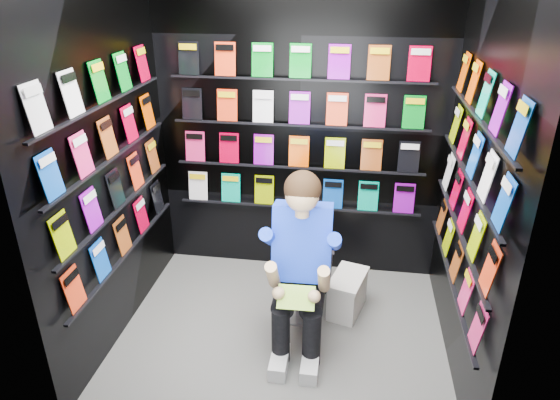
# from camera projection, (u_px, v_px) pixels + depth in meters

# --- Properties ---
(floor) EXTENTS (2.40, 2.40, 0.00)m
(floor) POSITION_uv_depth(u_px,v_px,m) (282.00, 334.00, 3.77)
(floor) COLOR slate
(floor) RESTS_ON ground
(wall_back) EXTENTS (2.40, 0.04, 2.60)m
(wall_back) POSITION_uv_depth(u_px,v_px,m) (300.00, 130.00, 4.12)
(wall_back) COLOR black
(wall_back) RESTS_ON floor
(wall_front) EXTENTS (2.40, 0.04, 2.60)m
(wall_front) POSITION_uv_depth(u_px,v_px,m) (251.00, 252.00, 2.33)
(wall_front) COLOR black
(wall_front) RESTS_ON floor
(wall_left) EXTENTS (0.04, 2.00, 2.60)m
(wall_left) POSITION_uv_depth(u_px,v_px,m) (108.00, 164.00, 3.39)
(wall_left) COLOR black
(wall_left) RESTS_ON floor
(wall_right) EXTENTS (0.04, 2.00, 2.60)m
(wall_right) POSITION_uv_depth(u_px,v_px,m) (475.00, 185.00, 3.06)
(wall_right) COLOR black
(wall_right) RESTS_ON floor
(comics_back) EXTENTS (2.10, 0.06, 1.37)m
(comics_back) POSITION_uv_depth(u_px,v_px,m) (299.00, 130.00, 4.09)
(comics_back) COLOR #B90028
(comics_back) RESTS_ON wall_back
(comics_left) EXTENTS (0.06, 1.70, 1.37)m
(comics_left) POSITION_uv_depth(u_px,v_px,m) (112.00, 164.00, 3.38)
(comics_left) COLOR #B90028
(comics_left) RESTS_ON wall_left
(comics_right) EXTENTS (0.06, 1.70, 1.37)m
(comics_right) POSITION_uv_depth(u_px,v_px,m) (470.00, 184.00, 3.06)
(comics_right) COLOR #B90028
(comics_right) RESTS_ON wall_right
(toilet) EXTENTS (0.44, 0.76, 0.73)m
(toilet) POSITION_uv_depth(u_px,v_px,m) (307.00, 265.00, 3.96)
(toilet) COLOR white
(toilet) RESTS_ON floor
(longbox) EXTENTS (0.31, 0.44, 0.29)m
(longbox) POSITION_uv_depth(u_px,v_px,m) (347.00, 295.00, 3.97)
(longbox) COLOR white
(longbox) RESTS_ON floor
(longbox_lid) EXTENTS (0.34, 0.46, 0.03)m
(longbox_lid) POSITION_uv_depth(u_px,v_px,m) (348.00, 278.00, 3.90)
(longbox_lid) COLOR white
(longbox_lid) RESTS_ON longbox
(reader) EXTENTS (0.57, 0.82, 1.48)m
(reader) POSITION_uv_depth(u_px,v_px,m) (303.00, 243.00, 3.44)
(reader) COLOR #0D2FDC
(reader) RESTS_ON toilet
(held_comic) EXTENTS (0.25, 0.15, 0.10)m
(held_comic) POSITION_uv_depth(u_px,v_px,m) (296.00, 297.00, 3.21)
(held_comic) COLOR green
(held_comic) RESTS_ON reader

